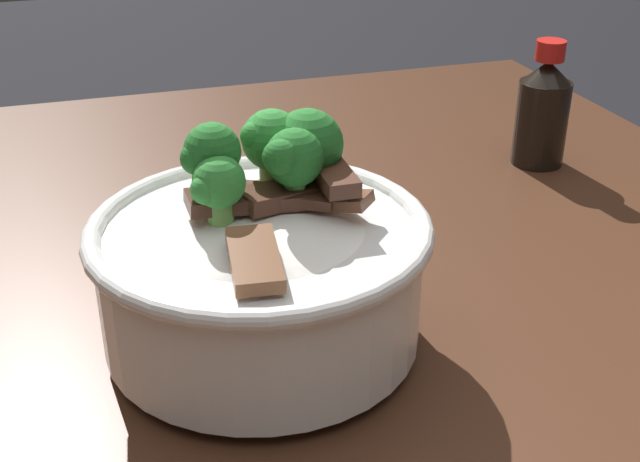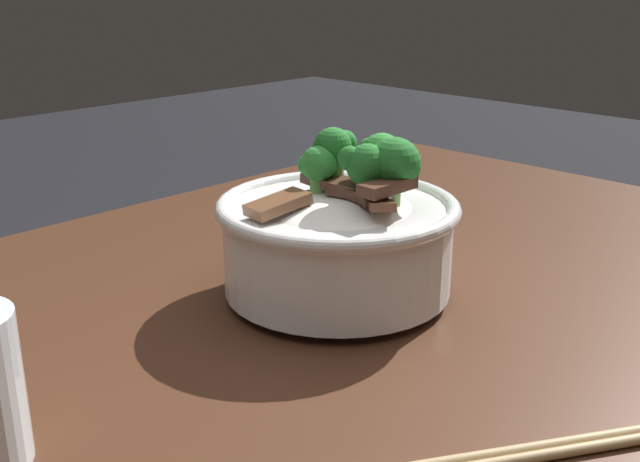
# 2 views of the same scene
# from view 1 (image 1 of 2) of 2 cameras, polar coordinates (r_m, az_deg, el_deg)

# --- Properties ---
(rice_bowl) EXTENTS (0.21, 0.21, 0.14)m
(rice_bowl) POSITION_cam_1_polar(r_m,az_deg,el_deg) (0.49, -4.08, -2.02)
(rice_bowl) COLOR white
(rice_bowl) RESTS_ON dining_table
(soy_sauce_bottle) EXTENTS (0.05, 0.05, 0.12)m
(soy_sauce_bottle) POSITION_cam_1_polar(r_m,az_deg,el_deg) (0.79, 15.23, 8.04)
(soy_sauce_bottle) COLOR black
(soy_sauce_bottle) RESTS_ON dining_table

